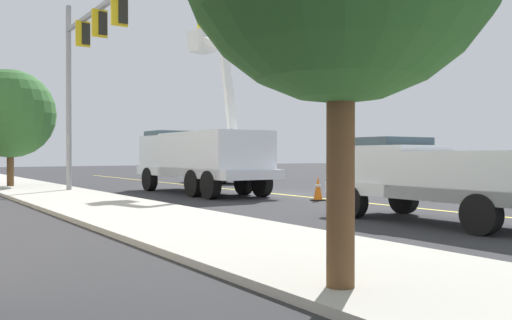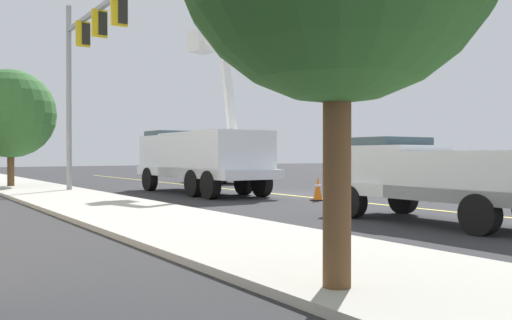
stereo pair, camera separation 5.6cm
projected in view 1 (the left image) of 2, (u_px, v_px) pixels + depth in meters
ground at (280, 194)px, 22.67m from camera, size 120.00×120.00×0.00m
sidewalk_far_side at (86, 202)px, 18.32m from camera, size 60.10×8.37×0.12m
lane_centre_stripe at (280, 194)px, 22.67m from camera, size 49.85×4.14×0.01m
utility_bucket_truck at (200, 155)px, 23.21m from camera, size 8.37×3.15×7.42m
service_pickup_truck at (438, 176)px, 13.13m from camera, size 5.75×2.54×2.06m
passing_minivan at (220, 166)px, 32.04m from camera, size 4.94×2.28×1.69m
traffic_cone_mid_front at (318, 189)px, 19.49m from camera, size 0.40×0.40×0.87m
traffic_cone_mid_rear at (201, 180)px, 27.34m from camera, size 0.40×0.40×0.75m
traffic_signal_mast at (85, 55)px, 21.79m from camera, size 7.45×0.90×7.99m
street_tree_right at (10, 114)px, 26.49m from camera, size 4.22×4.22×5.69m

